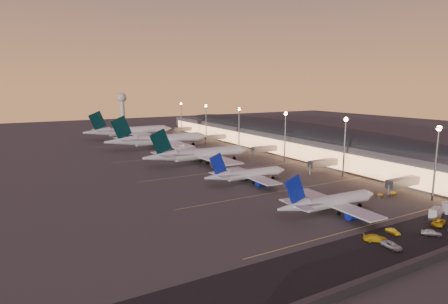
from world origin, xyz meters
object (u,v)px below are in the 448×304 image
Objects in this scene: service_van_c at (431,233)px; airliner_narrow_north at (247,174)px; airliner_wide_mid at (159,140)px; baggage_tug_b at (380,196)px; airliner_wide_near at (200,154)px; baggage_tug_a at (392,194)px; service_van_a at (392,245)px; catering_truck_a at (436,213)px; airliner_wide_far at (130,131)px; airliner_narrow_south at (329,202)px; service_van_f at (438,222)px; service_van_b at (375,238)px; service_van_d at (393,232)px; radar_tower at (122,104)px.

airliner_narrow_north is at bearing 64.93° from service_van_c.
airliner_narrow_north is 0.56× the size of airliner_wide_mid.
airliner_narrow_north reaches higher than baggage_tug_b.
airliner_wide_near is 114.49m from service_van_c.
baggage_tug_a is 0.70× the size of service_van_a.
catering_truck_a is at bearing -65.53° from airliner_narrow_north.
baggage_tug_a is (39.12, -195.14, -5.09)m from airliner_wide_far.
airliner_narrow_south reaches higher than airliner_narrow_north.
service_van_f is (24.82, 3.24, 0.10)m from service_van_a.
service_van_f is at bearing -58.39° from service_van_b.
airliner_wide_far reaches higher than service_van_d.
airliner_wide_mid is at bearing 59.53° from service_van_c.
service_van_f is at bearing -89.20° from radar_tower.
service_van_d is (-25.46, -23.82, 0.21)m from baggage_tug_b.
service_van_d is at bearing -84.22° from airliner_narrow_north.
airliner_wide_near is 0.88× the size of airliner_wide_mid.
service_van_f is at bearing -85.35° from airliner_wide_far.
airliner_wide_far is at bearing 91.78° from baggage_tug_a.
airliner_wide_near is 205.74m from radar_tower.
radar_tower reaches higher than baggage_tug_b.
baggage_tug_b is (30.25, -139.43, -5.15)m from airliner_wide_mid.
airliner_wide_mid is (-2.22, 142.64, 2.07)m from airliner_narrow_south.
airliner_wide_near is at bearing 32.98° from service_van_b.
radar_tower is 290.58m from baggage_tug_a.
service_van_a reaches higher than service_van_d.
airliner_narrow_south is 1.02× the size of airliner_narrow_north.
airliner_narrow_south is 10.49× the size of baggage_tug_b.
airliner_narrow_north reaches higher than service_van_d.
service_van_d is (4.11, -64.41, -2.81)m from airliner_narrow_north.
airliner_narrow_south is 10.15× the size of baggage_tug_a.
airliner_wide_near reaches higher than service_van_b.
catering_truck_a is (-3.73, -22.32, 1.02)m from baggage_tug_b.
radar_tower reaches higher than service_van_b.
service_van_f is at bearing -13.70° from service_van_c.
service_van_f reaches higher than service_van_a.
service_van_b is at bearing -158.18° from baggage_tug_a.
service_van_d is (3.71, -108.07, -4.24)m from airliner_wide_near.
baggage_tug_a is 23.98m from catering_truck_a.
airliner_wide_far is 2.08× the size of radar_tower.
airliner_wide_mid is 55.30m from airliner_wide_far.
airliner_wide_far is 199.09m from baggage_tug_a.
catering_truck_a is at bearing 21.91° from service_van_a.
airliner_narrow_south is 22.26m from service_van_b.
service_van_d is at bearing -88.94° from airliner_wide_mid.
radar_tower reaches higher than baggage_tug_a.
airliner_narrow_north reaches higher than service_van_a.
service_van_b is at bearing -113.33° from service_van_f.
catering_truck_a reaches higher than baggage_tug_b.
catering_truck_a is 1.46× the size of service_van_d.
radar_tower is at bearing 82.85° from airliner_wide_mid.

